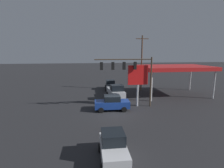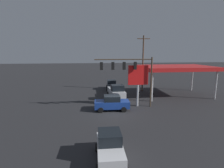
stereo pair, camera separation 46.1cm
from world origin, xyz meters
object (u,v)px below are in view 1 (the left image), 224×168
(utility_pole, at_px, (142,62))
(hatchback_crossing, at_px, (113,147))
(sedan_waiting, at_px, (112,103))
(sedan_far, at_px, (110,85))
(price_sign, at_px, (138,77))
(traffic_signal_assembly, at_px, (129,70))
(pickup_parked, at_px, (116,92))

(utility_pole, xyz_separation_m, hatchback_crossing, (8.73, 21.26, -4.54))
(sedan_waiting, height_order, sedan_far, same)
(price_sign, bearing_deg, hatchback_crossing, 66.18)
(utility_pole, xyz_separation_m, price_sign, (3.57, 9.56, -1.39))
(traffic_signal_assembly, relative_size, pickup_parked, 1.44)
(pickup_parked, xyz_separation_m, sedan_far, (-0.12, -7.15, -0.16))
(traffic_signal_assembly, height_order, utility_pole, utility_pole)
(traffic_signal_assembly, relative_size, price_sign, 1.35)
(price_sign, bearing_deg, pickup_parked, -60.88)
(utility_pole, height_order, hatchback_crossing, utility_pole)
(utility_pole, distance_m, sedan_far, 7.53)
(pickup_parked, distance_m, sedan_far, 7.16)
(hatchback_crossing, relative_size, sedan_far, 0.85)
(sedan_waiting, bearing_deg, price_sign, -158.44)
(hatchback_crossing, xyz_separation_m, sedan_far, (-2.97, -23.00, 0.00))
(price_sign, bearing_deg, utility_pole, -110.46)
(traffic_signal_assembly, height_order, hatchback_crossing, traffic_signal_assembly)
(price_sign, xyz_separation_m, pickup_parked, (2.31, -4.14, -2.98))
(price_sign, relative_size, hatchback_crossing, 1.47)
(pickup_parked, bearing_deg, sedan_far, 175.85)
(price_sign, xyz_separation_m, sedan_far, (2.19, -11.30, -3.14))
(utility_pole, height_order, sedan_far, utility_pole)
(traffic_signal_assembly, distance_m, hatchback_crossing, 12.64)
(utility_pole, relative_size, sedan_waiting, 2.31)
(pickup_parked, relative_size, hatchback_crossing, 1.38)
(traffic_signal_assembly, xyz_separation_m, price_sign, (-1.37, -0.38, -1.01))
(pickup_parked, relative_size, sedan_far, 1.17)
(price_sign, relative_size, pickup_parked, 1.06)
(utility_pole, relative_size, sedan_far, 2.30)
(utility_pole, bearing_deg, traffic_signal_assembly, 63.57)
(price_sign, bearing_deg, sedan_waiting, 18.52)
(utility_pole, xyz_separation_m, pickup_parked, (5.88, 5.42, -4.37))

